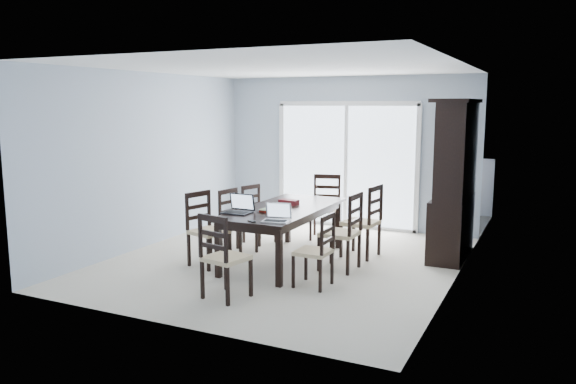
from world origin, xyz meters
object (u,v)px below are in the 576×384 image
object	(u,v)px
laptop_silver	(276,217)
chair_end_near	(220,248)
china_hutch	(454,181)
chair_end_far	(326,199)
cell_phone	(252,221)
game_box	(289,202)
chair_left_far	(255,208)
hot_tub	(325,191)
chair_right_mid	(347,223)
dining_table	(284,213)
laptop_dark	(237,209)
chair_left_mid	(234,214)
chair_right_near	(320,243)
chair_right_far	(368,213)
chair_left_near	(204,221)

from	to	relation	value
laptop_silver	chair_end_near	bearing A→B (deg)	-120.28
china_hutch	chair_end_far	bearing A→B (deg)	170.88
cell_phone	game_box	size ratio (longest dim) A/B	0.40
chair_left_far	hot_tub	xyz separation A→B (m)	(0.11, 2.65, -0.10)
china_hutch	laptop_silver	size ratio (longest dim) A/B	6.24
chair_right_mid	cell_phone	bearing A→B (deg)	140.94
laptop_silver	dining_table	bearing A→B (deg)	98.90
laptop_dark	cell_phone	size ratio (longest dim) A/B	3.24
chair_left_mid	game_box	distance (m)	0.86
chair_right_near	chair_end_far	size ratio (longest dim) A/B	0.87
game_box	laptop_silver	bearing A→B (deg)	-72.18
chair_left_mid	chair_end_far	world-z (taller)	chair_end_far
chair_left_far	chair_right_mid	distance (m)	1.99
laptop_dark	hot_tub	size ratio (longest dim) A/B	0.18
chair_right_mid	laptop_silver	world-z (taller)	chair_right_mid
chair_right_mid	game_box	distance (m)	1.00
chair_end_near	chair_end_far	world-z (taller)	chair_end_far
dining_table	laptop_silver	world-z (taller)	laptop_silver
dining_table	chair_left_mid	size ratio (longest dim) A/B	2.07
game_box	chair_left_mid	bearing A→B (deg)	-171.83
china_hutch	chair_end_far	size ratio (longest dim) A/B	1.89
chair_left_far	chair_left_mid	bearing A→B (deg)	19.36
cell_phone	game_box	bearing A→B (deg)	124.00
chair_left_far	cell_phone	world-z (taller)	chair_left_far
chair_end_far	laptop_dark	xyz separation A→B (m)	(-0.35, -2.22, 0.19)
laptop_dark	cell_phone	world-z (taller)	laptop_dark
chair_right_far	chair_end_far	xyz separation A→B (m)	(-0.97, 0.88, -0.01)
china_hutch	laptop_dark	world-z (taller)	china_hutch
chair_left_far	laptop_silver	world-z (taller)	chair_left_far
china_hutch	chair_left_far	world-z (taller)	china_hutch
dining_table	laptop_silver	xyz separation A→B (m)	(0.32, -0.89, 0.13)
chair_end_near	chair_left_far	bearing A→B (deg)	121.98
chair_left_far	hot_tub	distance (m)	2.65
chair_left_far	laptop_dark	size ratio (longest dim) A/B	2.90
chair_left_near	chair_end_near	world-z (taller)	chair_left_near
chair_left_near	laptop_silver	distance (m)	1.27
chair_end_near	hot_tub	bearing A→B (deg)	110.61
chair_left_far	chair_end_far	distance (m)	1.17
chair_left_mid	hot_tub	size ratio (longest dim) A/B	0.54
chair_end_near	hot_tub	distance (m)	5.20
chair_right_mid	chair_end_near	bearing A→B (deg)	154.52
cell_phone	hot_tub	bearing A→B (deg)	130.14
chair_right_near	chair_end_near	distance (m)	1.19
chair_left_mid	chair_end_near	distance (m)	2.01
chair_end_far	laptop_silver	bearing A→B (deg)	84.54
chair_left_near	laptop_dark	size ratio (longest dim) A/B	3.21
chair_left_mid	cell_phone	world-z (taller)	chair_left_mid
china_hutch	cell_phone	world-z (taller)	china_hutch
chair_left_near	chair_end_far	xyz separation A→B (m)	(0.89, 2.16, 0.02)
chair_left_mid	hot_tub	world-z (taller)	chair_left_mid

